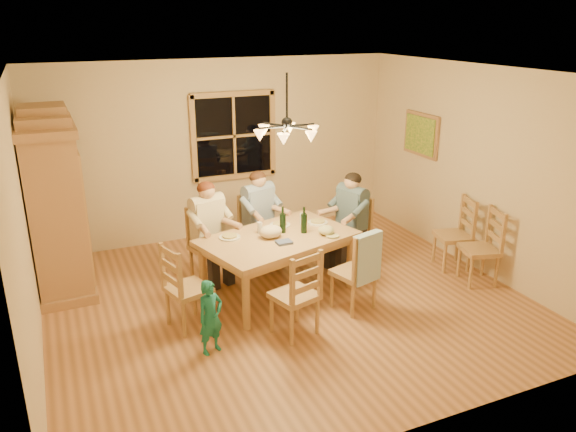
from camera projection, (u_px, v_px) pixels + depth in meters
name	position (u px, v px, depth m)	size (l,w,h in m)	color
floor	(287.00, 300.00, 6.83)	(5.50, 5.50, 0.00)	#9A6038
ceiling	(287.00, 72.00, 5.93)	(5.50, 5.00, 0.02)	white
wall_back	(221.00, 150.00, 8.54)	(5.50, 0.02, 2.70)	beige
wall_left	(23.00, 229.00, 5.33)	(0.02, 5.00, 2.70)	beige
wall_right	(477.00, 169.00, 7.43)	(0.02, 5.00, 2.70)	beige
window	(234.00, 136.00, 8.52)	(1.30, 0.06, 1.30)	black
painting	(421.00, 135.00, 8.36)	(0.06, 0.78, 0.64)	#A67248
chandelier	(287.00, 131.00, 6.14)	(0.77, 0.68, 0.71)	black
armoire	(56.00, 207.00, 6.86)	(0.66, 1.40, 2.30)	#A67248
dining_table	(278.00, 244.00, 6.80)	(2.03, 1.55, 0.76)	#A8754A
chair_far_left	(210.00, 258.00, 7.26)	(0.54, 0.52, 0.99)	tan
chair_far_right	(260.00, 244.00, 7.74)	(0.54, 0.52, 0.99)	tan
chair_near_left	(294.00, 308.00, 6.03)	(0.54, 0.52, 0.99)	tan
chair_near_right	(353.00, 284.00, 6.56)	(0.54, 0.52, 0.99)	tan
chair_end_left	(189.00, 301.00, 6.17)	(0.52, 0.54, 0.99)	tan
chair_end_right	(350.00, 246.00, 7.66)	(0.52, 0.54, 0.99)	tan
adult_woman	(208.00, 219.00, 7.08)	(0.48, 0.51, 0.87)	beige
adult_plaid_man	(259.00, 207.00, 7.56)	(0.48, 0.51, 0.87)	#395A9C
adult_slate_man	(351.00, 209.00, 7.48)	(0.51, 0.48, 0.87)	#455A6F
towel	(367.00, 258.00, 6.29)	(0.38, 0.10, 0.58)	#A4C3DE
wine_bottle_a	(283.00, 220.00, 6.83)	(0.08, 0.08, 0.33)	black
wine_bottle_b	(304.00, 220.00, 6.82)	(0.08, 0.08, 0.33)	black
plate_woman	(230.00, 237.00, 6.70)	(0.26, 0.26, 0.02)	white
plate_plaid	(280.00, 225.00, 7.10)	(0.26, 0.26, 0.02)	white
plate_slate	(318.00, 223.00, 7.19)	(0.26, 0.26, 0.02)	white
wine_glass_a	(260.00, 228.00, 6.84)	(0.06, 0.06, 0.14)	silver
wine_glass_b	(302.00, 219.00, 7.14)	(0.06, 0.06, 0.14)	silver
cap	(326.00, 230.00, 6.80)	(0.20, 0.20, 0.11)	tan
napkin	(284.00, 242.00, 6.54)	(0.18, 0.14, 0.03)	#444E7D
cloth_bundle	(271.00, 231.00, 6.70)	(0.28, 0.22, 0.15)	beige
child	(211.00, 317.00, 5.65)	(0.29, 0.19, 0.80)	#1A7569
chair_spare_front	(478.00, 260.00, 7.20)	(0.52, 0.54, 0.99)	tan
chair_spare_back	(452.00, 246.00, 7.65)	(0.52, 0.53, 0.99)	tan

